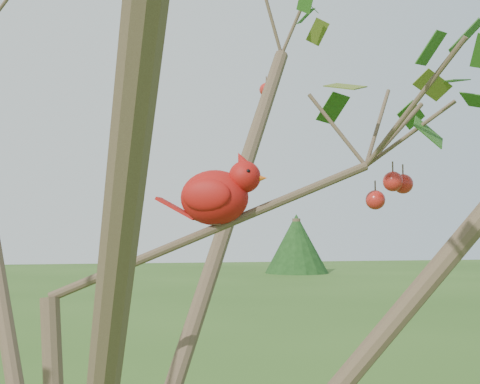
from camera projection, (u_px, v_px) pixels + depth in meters
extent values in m
sphere|color=#AF1E18|center=(375.00, 200.00, 1.23)|extent=(0.04, 0.04, 0.04)
sphere|color=#AF1E18|center=(266.00, 90.00, 1.75)|extent=(0.04, 0.04, 0.04)
sphere|color=#AF1E18|center=(403.00, 184.00, 1.22)|extent=(0.04, 0.04, 0.04)
sphere|color=#AF1E18|center=(393.00, 181.00, 1.19)|extent=(0.04, 0.04, 0.04)
ellipsoid|color=#A7130E|center=(214.00, 198.00, 1.15)|extent=(0.16, 0.15, 0.11)
sphere|color=#A7130E|center=(245.00, 177.00, 1.14)|extent=(0.08, 0.08, 0.06)
cone|color=#A7130E|center=(242.00, 161.00, 1.14)|extent=(0.05, 0.05, 0.05)
cone|color=#D85914|center=(260.00, 178.00, 1.13)|extent=(0.03, 0.03, 0.02)
ellipsoid|color=black|center=(255.00, 179.00, 1.13)|extent=(0.03, 0.04, 0.03)
cube|color=#A7130E|center=(177.00, 209.00, 1.16)|extent=(0.08, 0.06, 0.05)
ellipsoid|color=#A7130E|center=(217.00, 197.00, 1.19)|extent=(0.10, 0.07, 0.06)
ellipsoid|color=#A7130E|center=(206.00, 195.00, 1.11)|extent=(0.10, 0.07, 0.06)
cylinder|color=#423123|center=(296.00, 246.00, 30.59)|extent=(0.42, 0.42, 2.77)
cone|color=black|center=(296.00, 243.00, 30.60)|extent=(3.23, 3.23, 3.00)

